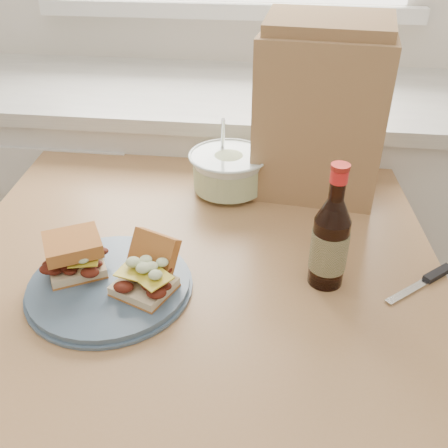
# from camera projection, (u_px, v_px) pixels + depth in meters

# --- Properties ---
(cabinet_run) EXTENTS (2.50, 0.64, 0.94)m
(cabinet_run) POSITION_uv_depth(u_px,v_px,m) (217.00, 210.00, 1.86)
(cabinet_run) COLOR silver
(cabinet_run) RESTS_ON ground
(dining_table) EXTENTS (1.06, 1.06, 0.83)m
(dining_table) POSITION_uv_depth(u_px,v_px,m) (198.00, 296.00, 1.11)
(dining_table) COLOR #A77A4F
(dining_table) RESTS_ON ground
(plate) EXTENTS (0.30, 0.30, 0.02)m
(plate) POSITION_uv_depth(u_px,v_px,m) (110.00, 285.00, 0.93)
(plate) COLOR #475C73
(plate) RESTS_ON dining_table
(sandwich_left) EXTENTS (0.13, 0.13, 0.07)m
(sandwich_left) POSITION_uv_depth(u_px,v_px,m) (75.00, 254.00, 0.94)
(sandwich_left) COLOR beige
(sandwich_left) RESTS_ON plate
(sandwich_right) EXTENTS (0.12, 0.16, 0.08)m
(sandwich_right) POSITION_uv_depth(u_px,v_px,m) (147.00, 272.00, 0.91)
(sandwich_right) COLOR beige
(sandwich_right) RESTS_ON plate
(coleslaw_bowl) EXTENTS (0.20, 0.20, 0.19)m
(coleslaw_bowl) POSITION_uv_depth(u_px,v_px,m) (229.00, 173.00, 1.23)
(coleslaw_bowl) COLOR silver
(coleslaw_bowl) RESTS_ON dining_table
(beer_bottle) EXTENTS (0.07, 0.07, 0.25)m
(beer_bottle) POSITION_uv_depth(u_px,v_px,m) (330.00, 241.00, 0.91)
(beer_bottle) COLOR black
(beer_bottle) RESTS_ON dining_table
(knife) EXTENTS (0.15, 0.13, 0.01)m
(knife) POSITION_uv_depth(u_px,v_px,m) (430.00, 278.00, 0.96)
(knife) COLOR silver
(knife) RESTS_ON dining_table
(paper_bag) EXTENTS (0.31, 0.22, 0.38)m
(paper_bag) POSITION_uv_depth(u_px,v_px,m) (319.00, 118.00, 1.16)
(paper_bag) COLOR #9F6F4D
(paper_bag) RESTS_ON dining_table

